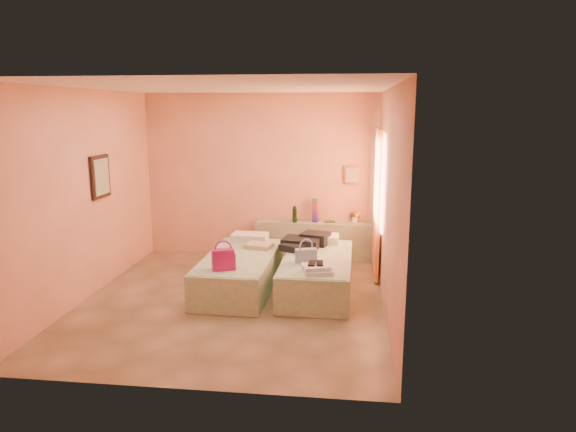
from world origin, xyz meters
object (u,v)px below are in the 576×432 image
Objects in this scene: headboard_ledge at (316,241)px; bed_left at (239,272)px; blue_handbag at (306,256)px; water_bottle at (295,215)px; green_book at (330,222)px; towel_stack at (317,269)px; bed_right at (317,274)px; flower_vase at (355,215)px; magenta_handbag at (223,259)px.

bed_left is at bearing -121.31° from headboard_ledge.
blue_handbag is at bearing -90.64° from headboard_ledge.
green_book is (0.60, 0.05, -0.12)m from water_bottle.
towel_stack is (-0.07, -2.30, -0.11)m from green_book.
green_book is at bearing -4.34° from headboard_ledge.
bed_left is 1.00× the size of bed_right.
towel_stack is (1.15, -0.68, 0.30)m from bed_left.
flower_vase reaches higher than bed_right.
blue_handbag is (-0.25, -1.84, -0.07)m from green_book.
water_bottle is at bearing 103.20° from towel_stack.
magenta_handbag is (-0.69, -2.23, -0.15)m from water_bottle.
blue_handbag is at bearing 2.41° from magenta_handbag.
towel_stack is (0.16, -2.31, 0.23)m from headboard_ledge.
bed_left is 6.98× the size of blue_handbag.
flower_vase is (0.42, 0.08, 0.11)m from green_book.
bed_right is at bearing 11.04° from magenta_handbag.
headboard_ledge is 1.91m from bed_left.
blue_handbag is at bearing -114.92° from bed_right.
flower_vase is 0.82× the size of magenta_handbag.
green_book is at bearing 4.98° from water_bottle.
blue_handbag is (-0.02, -1.86, 0.27)m from headboard_ledge.
bed_right is 6.82× the size of magenta_handbag.
bed_left is 1.37m from towel_stack.
flower_vase reaches higher than green_book.
headboard_ledge is at bearing 166.34° from green_book.
bed_left is 7.37× the size of water_bottle.
green_book is 2.62m from magenta_handbag.
blue_handbag is at bearing -12.10° from bed_left.
magenta_handbag is at bearing -114.54° from headboard_ledge.
magenta_handbag is (-1.05, -2.30, 0.31)m from headboard_ledge.
headboard_ledge is 12.44× the size of green_book.
bed_left is 1.11m from bed_right.
water_bottle reaches higher than headboard_ledge.
flower_vase is (0.54, 1.63, 0.52)m from bed_right.
magenta_handbag is at bearing -128.63° from green_book.
magenta_handbag reaches higher than headboard_ledge.
bed_right is (1.11, 0.06, 0.00)m from bed_left.
flower_vase is (1.65, 1.69, 0.52)m from bed_left.
bed_right is 8.34× the size of flower_vase.
flower_vase is at bearing 54.17° from blue_handbag.
bed_left is (-0.99, -1.63, -0.08)m from headboard_ledge.
green_book reaches higher than towel_stack.
towel_stack is at bearing -76.80° from water_bottle.
towel_stack is (-0.49, -2.37, -0.22)m from flower_vase.
green_book is at bearing 65.79° from blue_handbag.
green_book reaches higher than bed_left.
bed_right is at bearing -85.71° from headboard_ledge.
headboard_ledge is 7.15× the size of blue_handbag.
flower_vase is (1.02, 0.13, -0.02)m from water_bottle.
flower_vase is at bearing 78.27° from towel_stack.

